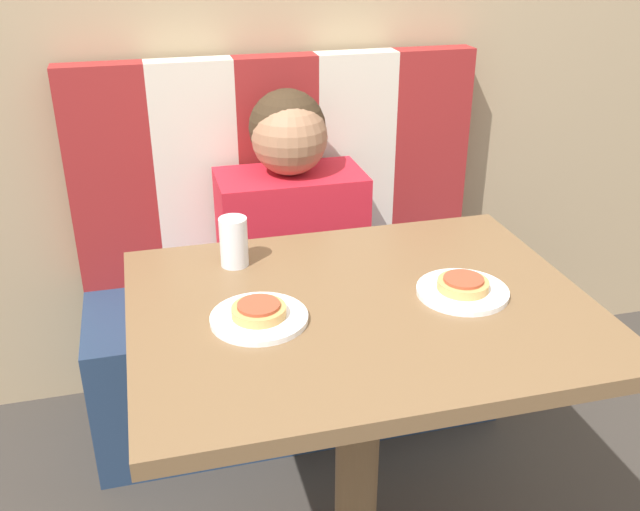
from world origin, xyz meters
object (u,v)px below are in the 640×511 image
(pizza_left, at_px, (259,310))
(person, at_px, (290,200))
(plate_left, at_px, (259,318))
(pizza_right, at_px, (463,284))
(plate_right, at_px, (462,291))
(drinking_cup, at_px, (234,242))

(pizza_left, bearing_deg, person, 72.89)
(plate_left, distance_m, pizza_left, 0.02)
(plate_left, bearing_deg, pizza_right, 0.00)
(plate_right, bearing_deg, plate_left, 180.00)
(plate_left, height_order, pizza_left, pizza_left)
(pizza_left, bearing_deg, plate_right, -0.00)
(person, height_order, plate_left, person)
(person, distance_m, plate_right, 0.73)
(person, bearing_deg, plate_left, -107.11)
(plate_left, relative_size, drinking_cup, 1.69)
(plate_right, relative_size, pizza_left, 1.80)
(pizza_right, bearing_deg, pizza_left, 180.00)
(plate_right, distance_m, drinking_cup, 0.51)
(plate_left, xyz_separation_m, pizza_right, (0.43, 0.00, 0.02))
(person, relative_size, pizza_left, 5.74)
(pizza_left, bearing_deg, plate_left, -90.00)
(drinking_cup, bearing_deg, pizza_right, -30.23)
(drinking_cup, bearing_deg, plate_left, -87.83)
(person, distance_m, drinking_cup, 0.51)
(plate_left, relative_size, plate_right, 1.00)
(drinking_cup, bearing_deg, pizza_left, -87.83)
(person, relative_size, plate_left, 3.19)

